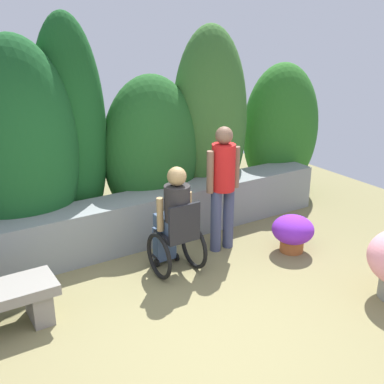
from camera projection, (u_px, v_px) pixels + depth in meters
ground_plane at (205, 334)px, 4.65m from camera, size 10.06×10.06×0.00m
stone_retaining_wall at (114, 226)px, 6.26m from camera, size 6.53×0.54×0.67m
hedge_backdrop at (105, 145)px, 6.45m from camera, size 7.42×1.09×2.99m
person_in_wheelchair at (175, 224)px, 5.60m from camera, size 0.53×0.66×1.33m
person_standing_companion at (223, 181)px, 6.06m from camera, size 0.49×0.30×1.64m
flower_pot_purple_near at (293, 232)px, 6.22m from camera, size 0.55×0.55×0.49m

